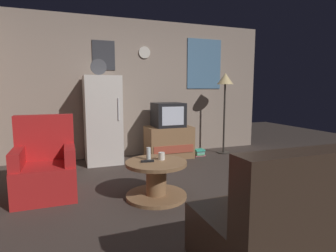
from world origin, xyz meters
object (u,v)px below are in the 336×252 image
(tv_stand, at_px, (169,142))
(fridge, at_px, (103,120))
(mug_ceramic_white, at_px, (162,156))
(couch, at_px, (317,221))
(standing_lamp, at_px, (225,85))
(armchair, at_px, (46,168))
(book_stack, at_px, (199,153))
(crt_tv, at_px, (168,115))
(remote_control, at_px, (147,161))
(coffee_table, at_px, (156,179))
(wine_glass, at_px, (149,154))

(tv_stand, bearing_deg, fridge, 177.00)
(mug_ceramic_white, bearing_deg, couch, -68.24)
(standing_lamp, relative_size, armchair, 1.66)
(standing_lamp, height_order, book_stack, standing_lamp)
(tv_stand, height_order, couch, couch)
(standing_lamp, height_order, mug_ceramic_white, standing_lamp)
(crt_tv, bearing_deg, remote_control, -117.30)
(crt_tv, relative_size, book_stack, 2.59)
(coffee_table, xyz_separation_m, couch, (0.73, -1.58, 0.09))
(wine_glass, relative_size, mug_ceramic_white, 1.67)
(coffee_table, height_order, mug_ceramic_white, mug_ceramic_white)
(fridge, bearing_deg, book_stack, -5.43)
(crt_tv, distance_m, coffee_table, 2.04)
(armchair, bearing_deg, mug_ceramic_white, -20.36)
(crt_tv, bearing_deg, couch, -91.31)
(wine_glass, bearing_deg, book_stack, 46.83)
(standing_lamp, distance_m, wine_glass, 2.75)
(book_stack, bearing_deg, tv_stand, 169.65)
(fridge, height_order, crt_tv, fridge)
(fridge, relative_size, standing_lamp, 1.11)
(tv_stand, bearing_deg, armchair, -148.77)
(tv_stand, height_order, book_stack, tv_stand)
(armchair, bearing_deg, tv_stand, 31.23)
(mug_ceramic_white, height_order, couch, couch)
(tv_stand, relative_size, armchair, 0.87)
(mug_ceramic_white, relative_size, remote_control, 0.60)
(standing_lamp, bearing_deg, wine_glass, -141.43)
(coffee_table, bearing_deg, tv_stand, 65.10)
(coffee_table, height_order, book_stack, coffee_table)
(couch, bearing_deg, tv_stand, 88.43)
(crt_tv, height_order, wine_glass, crt_tv)
(remote_control, bearing_deg, couch, -56.29)
(remote_control, height_order, book_stack, remote_control)
(couch, bearing_deg, coffee_table, 114.89)
(fridge, distance_m, couch, 3.62)
(remote_control, relative_size, couch, 0.09)
(book_stack, bearing_deg, coffee_table, -130.14)
(tv_stand, bearing_deg, wine_glass, -117.91)
(tv_stand, relative_size, mug_ceramic_white, 9.33)
(mug_ceramic_white, distance_m, couch, 1.76)
(couch, xyz_separation_m, book_stack, (0.68, 3.24, -0.25))
(mug_ceramic_white, bearing_deg, remote_control, -168.09)
(coffee_table, relative_size, wine_glass, 4.80)
(coffee_table, distance_m, armchair, 1.34)
(crt_tv, distance_m, armchair, 2.43)
(mug_ceramic_white, relative_size, couch, 0.05)
(armchair, bearing_deg, fridge, 56.92)
(coffee_table, distance_m, book_stack, 2.19)
(tv_stand, distance_m, book_stack, 0.63)
(wine_glass, xyz_separation_m, couch, (0.79, -1.68, -0.20))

